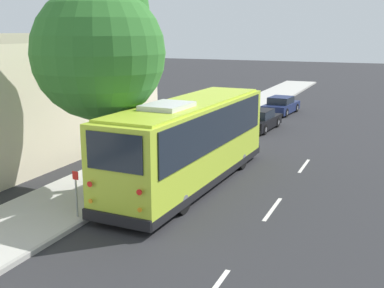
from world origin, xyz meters
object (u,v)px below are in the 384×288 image
object	(u,v)px
parked_sedan_navy	(281,106)
street_tree	(100,44)
parked_sedan_black	(259,120)
sign_post_near	(76,193)
sign_post_far	(103,180)
shuttle_bus	(190,139)
fire_hydrant	(205,135)

from	to	relation	value
parked_sedan_navy	street_tree	xyz separation A→B (m)	(-20.34, 2.21, 5.03)
street_tree	parked_sedan_navy	bearing A→B (deg)	-6.21
parked_sedan_black	street_tree	distance (m)	14.94
sign_post_near	sign_post_far	distance (m)	1.53
shuttle_bus	parked_sedan_black	distance (m)	12.04
sign_post_near	parked_sedan_navy	bearing A→B (deg)	-3.39
street_tree	sign_post_near	bearing A→B (deg)	-164.47
street_tree	sign_post_near	world-z (taller)	street_tree
parked_sedan_black	sign_post_far	distance (m)	15.41
parked_sedan_navy	sign_post_far	world-z (taller)	sign_post_far
parked_sedan_navy	sign_post_near	xyz separation A→B (m)	(-23.33, 1.38, 0.35)
parked_sedan_navy	sign_post_near	bearing A→B (deg)	-178.54
shuttle_bus	sign_post_near	xyz separation A→B (m)	(-4.91, 1.91, -0.98)
street_tree	fire_hydrant	xyz separation A→B (m)	(8.76, -0.66, -5.08)
fire_hydrant	sign_post_near	bearing A→B (deg)	-179.18
sign_post_far	shuttle_bus	bearing A→B (deg)	-29.46
parked_sedan_black	sign_post_near	world-z (taller)	sign_post_near
parked_sedan_black	parked_sedan_navy	bearing A→B (deg)	4.32
parked_sedan_navy	street_tree	distance (m)	21.07
shuttle_bus	sign_post_far	distance (m)	4.00
street_tree	sign_post_far	world-z (taller)	street_tree
sign_post_near	sign_post_far	xyz separation A→B (m)	(1.53, -0.00, 0.01)
parked_sedan_navy	street_tree	size ratio (longest dim) A/B	0.53
sign_post_near	fire_hydrant	world-z (taller)	sign_post_near
shuttle_bus	sign_post_near	bearing A→B (deg)	160.77
parked_sedan_navy	street_tree	world-z (taller)	street_tree
shuttle_bus	fire_hydrant	size ratio (longest dim) A/B	13.34
parked_sedan_black	sign_post_far	world-z (taller)	sign_post_far
sign_post_far	fire_hydrant	bearing A→B (deg)	0.94
parked_sedan_black	fire_hydrant	size ratio (longest dim) A/B	5.36
parked_sedan_navy	fire_hydrant	distance (m)	11.68
parked_sedan_navy	sign_post_near	size ratio (longest dim) A/B	2.85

